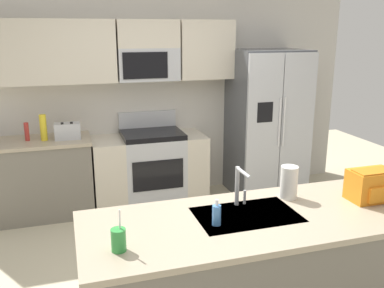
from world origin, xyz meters
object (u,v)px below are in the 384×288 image
Objects in this scene: drink_cup_green at (119,240)px; backpack at (372,184)px; toaster at (67,131)px; soap_dispenser at (217,215)px; pepper_mill at (27,132)px; bottle_yellow at (43,128)px; range_oven at (150,168)px; sink_faucet at (240,183)px; paper_towel_roll at (289,182)px; refrigerator at (267,123)px.

drink_cup_green reaches higher than backpack.
toaster reaches higher than soap_dispenser.
pepper_mill is 0.70× the size of bottle_yellow.
range_oven is 1.47m from pepper_mill.
drink_cup_green is 1.47× the size of soap_dispenser.
toaster is 0.99× the size of sink_faucet.
soap_dispenser is at bearing -158.39° from paper_towel_roll.
soap_dispenser is at bearing -122.97° from refrigerator.
refrigerator is 2.66m from sink_faucet.
soap_dispenser is at bearing -63.57° from pepper_mill.
pepper_mill is at bearing 116.43° from soap_dispenser.
sink_faucet reaches higher than range_oven.
toaster is 1.12× the size of drink_cup_green.
drink_cup_green is 1.04× the size of paper_towel_roll.
range_oven is 2.62m from soap_dispenser.
bottle_yellow is at bearing 179.44° from refrigerator.
bottle_yellow reaches higher than range_oven.
toaster is 0.43m from pepper_mill.
range_oven is 2.81m from backpack.
range_oven is 6.71× the size of pepper_mill.
paper_towel_roll is 0.59m from backpack.
refrigerator is 7.38× the size of drink_cup_green.
pepper_mill is 0.19m from bottle_yellow.
backpack reaches higher than soap_dispenser.
refrigerator is at bearing 58.92° from sink_faucet.
toaster is at bearing 123.59° from paper_towel_roll.
paper_towel_roll reaches higher than pepper_mill.
pepper_mill is 2.79m from sink_faucet.
backpack is at bearing -66.13° from range_oven.
sink_faucet is 1.66× the size of soap_dispenser.
pepper_mill is (-1.36, -0.00, 0.56)m from range_oven.
drink_cup_green is at bearing -167.31° from soap_dispenser.
bottle_yellow is 1.03× the size of sink_faucet.
bottle_yellow is at bearing 99.96° from drink_cup_green.
sink_faucet is at bearing 22.62° from drink_cup_green.
bottle_yellow reaches higher than backpack.
soap_dispenser is at bearing -66.50° from bottle_yellow.
paper_towel_roll reaches higher than toaster.
refrigerator is 2.44m from paper_towel_roll.
bottle_yellow reaches higher than sink_faucet.
bottle_yellow is 3.38m from backpack.
backpack is at bearing 6.01° from drink_cup_green.
toaster is at bearing -6.65° from pepper_mill.
pepper_mill is 3.01m from paper_towel_roll.
refrigerator is 2.90m from pepper_mill.
paper_towel_roll is at bearing -52.30° from bottle_yellow.
sink_faucet is 0.41m from paper_towel_roll.
refrigerator is 3.47m from drink_cup_green.
pepper_mill reaches higher than range_oven.
soap_dispenser is at bearing -91.96° from range_oven.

